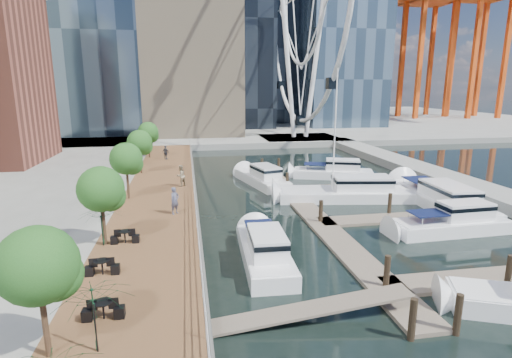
{
  "coord_description": "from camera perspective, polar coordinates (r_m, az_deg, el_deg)",
  "views": [
    {
      "loc": [
        -6.53,
        -18.85,
        9.85
      ],
      "look_at": [
        -1.4,
        10.59,
        3.0
      ],
      "focal_mm": 28.0,
      "sensor_mm": 36.0,
      "label": 1
    }
  ],
  "objects": [
    {
      "name": "railing",
      "position": [
        34.86,
        -8.89,
        -1.06
      ],
      "size": [
        0.1,
        60.0,
        1.05
      ],
      "primitive_type": null,
      "color": "white",
      "rests_on": "boardwalk"
    },
    {
      "name": "breakwater",
      "position": [
        47.96,
        23.95,
        0.54
      ],
      "size": [
        4.0,
        60.0,
        1.0
      ],
      "primitive_type": "cube",
      "color": "gray",
      "rests_on": "ground"
    },
    {
      "name": "cafe_tables",
      "position": [
        19.26,
        -21.04,
        -14.14
      ],
      "size": [
        2.5,
        13.7,
        0.74
      ],
      "color": "black",
      "rests_on": "ground"
    },
    {
      "name": "yacht_foreground",
      "position": [
        31.12,
        25.98,
        -6.9
      ],
      "size": [
        9.14,
        2.74,
        2.15
      ],
      "primitive_type": null,
      "rotation": [
        0.0,
        0.0,
        1.61
      ],
      "color": "white",
      "rests_on": "ground"
    },
    {
      "name": "pier",
      "position": [
        74.35,
        6.26,
        5.61
      ],
      "size": [
        14.0,
        12.0,
        1.0
      ],
      "primitive_type": "cube",
      "color": "gray",
      "rests_on": "ground"
    },
    {
      "name": "ground",
      "position": [
        22.25,
        8.5,
        -13.52
      ],
      "size": [
        520.0,
        520.0,
        0.0
      ],
      "primitive_type": "plane",
      "color": "black",
      "rests_on": "ground"
    },
    {
      "name": "cafe_seating",
      "position": [
        16.68,
        -22.83,
        -15.58
      ],
      "size": [
        5.02,
        16.68,
        2.46
      ],
      "color": "#0E3417",
      "rests_on": "ground"
    },
    {
      "name": "moored_yachts",
      "position": [
        36.22,
        13.23,
        -3.22
      ],
      "size": [
        20.43,
        33.73,
        11.5
      ],
      "color": "white",
      "rests_on": "ground"
    },
    {
      "name": "boardwalk",
      "position": [
        35.21,
        -13.56,
        -2.86
      ],
      "size": [
        6.0,
        60.0,
        1.0
      ],
      "primitive_type": "cube",
      "color": "brown",
      "rests_on": "ground"
    },
    {
      "name": "land_far",
      "position": [
        121.39,
        -6.84,
        8.4
      ],
      "size": [
        200.0,
        114.0,
        1.0
      ],
      "primitive_type": "cube",
      "color": "gray",
      "rests_on": "ground"
    },
    {
      "name": "floating_docks",
      "position": [
        33.6,
        16.16,
        -3.79
      ],
      "size": [
        16.0,
        34.0,
        2.6
      ],
      "color": "#6D6051",
      "rests_on": "ground"
    },
    {
      "name": "pedestrian_near",
      "position": [
        29.12,
        -11.53,
        -3.04
      ],
      "size": [
        0.84,
        0.84,
        1.96
      ],
      "primitive_type": "imported",
      "rotation": [
        0.0,
        0.0,
        0.77
      ],
      "color": "#4D4F67",
      "rests_on": "boardwalk"
    },
    {
      "name": "seawall",
      "position": [
        35.12,
        -8.67,
        -2.68
      ],
      "size": [
        0.25,
        60.0,
        1.0
      ],
      "primitive_type": "cube",
      "color": "#595954",
      "rests_on": "ground"
    },
    {
      "name": "street_trees",
      "position": [
        33.67,
        -18.07,
        2.76
      ],
      "size": [
        2.6,
        42.6,
        4.6
      ],
      "color": "#3F2B1C",
      "rests_on": "ground"
    },
    {
      "name": "pedestrian_mid",
      "position": [
        37.17,
        -10.72,
        0.47
      ],
      "size": [
        1.2,
        1.21,
        1.97
      ],
      "primitive_type": "imported",
      "rotation": [
        0.0,
        0.0,
        -2.34
      ],
      "color": "gray",
      "rests_on": "boardwalk"
    },
    {
      "name": "port_cranes",
      "position": [
        136.83,
        23.99,
        16.1
      ],
      "size": [
        40.0,
        52.0,
        38.0
      ],
      "color": "#D84C14",
      "rests_on": "ground"
    },
    {
      "name": "pedestrian_far",
      "position": [
        51.65,
        -12.76,
        3.71
      ],
      "size": [
        1.07,
        0.98,
        1.76
      ],
      "primitive_type": "imported",
      "rotation": [
        0.0,
        0.0,
        2.46
      ],
      "color": "#2D3038",
      "rests_on": "boardwalk"
    }
  ]
}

